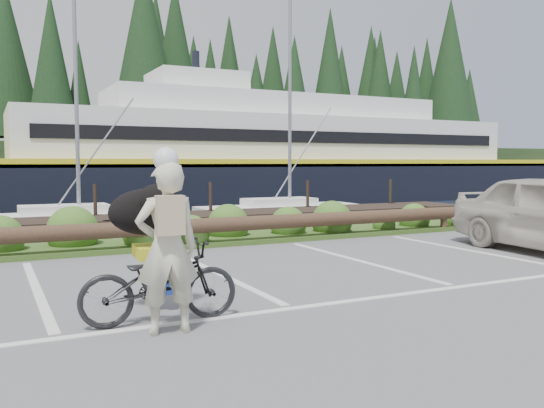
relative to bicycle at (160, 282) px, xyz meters
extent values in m
plane|color=#58585B|center=(1.54, 0.29, -0.44)|extent=(72.00, 72.00, 0.00)
plane|color=#162337|center=(1.54, 48.29, -1.64)|extent=(160.00, 160.00, 0.00)
cube|color=#3D5B21|center=(1.54, 5.59, -0.39)|extent=(34.00, 1.60, 0.10)
imported|color=black|center=(0.00, 0.00, 0.00)|extent=(1.72, 0.70, 0.89)
imported|color=beige|center=(-0.03, -0.39, 0.42)|extent=(0.65, 0.45, 1.72)
ellipsoid|color=black|center=(0.03, 0.54, 0.71)|extent=(0.51, 0.95, 0.53)
camera|label=1|loc=(-1.62, -5.94, 1.28)|focal=38.00mm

